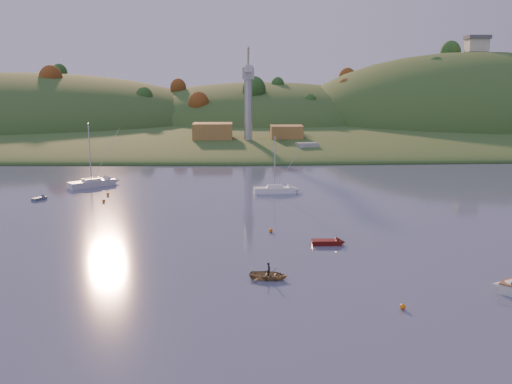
{
  "coord_description": "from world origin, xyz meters",
  "views": [
    {
      "loc": [
        -0.27,
        -38.11,
        19.58
      ],
      "look_at": [
        1.87,
        38.67,
        4.23
      ],
      "focal_mm": 40.0,
      "sensor_mm": 36.0,
      "label": 1
    }
  ],
  "objects_px": {
    "sailboat_near": "(92,183)",
    "canoe": "(269,275)",
    "red_tender": "(333,242)",
    "grey_dinghy": "(42,198)",
    "sailboat_far": "(275,189)"
  },
  "relations": [
    {
      "from": "sailboat_near",
      "to": "grey_dinghy",
      "type": "distance_m",
      "value": 12.18
    },
    {
      "from": "sailboat_near",
      "to": "red_tender",
      "type": "relative_size",
      "value": 2.87
    },
    {
      "from": "sailboat_far",
      "to": "canoe",
      "type": "distance_m",
      "value": 43.35
    },
    {
      "from": "grey_dinghy",
      "to": "sailboat_far",
      "type": "bearing_deg",
      "value": -51.25
    },
    {
      "from": "sailboat_far",
      "to": "canoe",
      "type": "bearing_deg",
      "value": -99.07
    },
    {
      "from": "red_tender",
      "to": "sailboat_far",
      "type": "bearing_deg",
      "value": 99.55
    },
    {
      "from": "sailboat_far",
      "to": "sailboat_near",
      "type": "bearing_deg",
      "value": 163.75
    },
    {
      "from": "sailboat_near",
      "to": "red_tender",
      "type": "distance_m",
      "value": 54.21
    },
    {
      "from": "sailboat_far",
      "to": "grey_dinghy",
      "type": "relative_size",
      "value": 3.43
    },
    {
      "from": "sailboat_near",
      "to": "grey_dinghy",
      "type": "height_order",
      "value": "sailboat_near"
    },
    {
      "from": "canoe",
      "to": "grey_dinghy",
      "type": "bearing_deg",
      "value": 54.28
    },
    {
      "from": "sailboat_near",
      "to": "sailboat_far",
      "type": "xyz_separation_m",
      "value": [
        33.31,
        -6.71,
        -0.08
      ]
    },
    {
      "from": "red_tender",
      "to": "canoe",
      "type": "bearing_deg",
      "value": -124.94
    },
    {
      "from": "sailboat_near",
      "to": "canoe",
      "type": "height_order",
      "value": "sailboat_near"
    },
    {
      "from": "sailboat_far",
      "to": "red_tender",
      "type": "distance_m",
      "value": 31.95
    }
  ]
}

